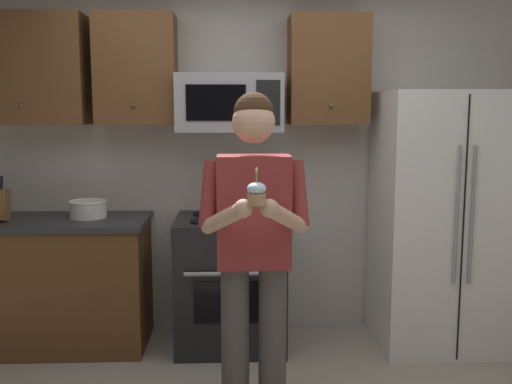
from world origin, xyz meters
TOP-DOWN VIEW (x-y plane):
  - wall_back at (0.00, 1.75)m, footprint 4.40×0.10m
  - oven_range at (-0.15, 1.36)m, footprint 0.76×0.70m
  - microwave at (-0.15, 1.48)m, footprint 0.74×0.41m
  - refrigerator at (1.35, 1.32)m, footprint 0.90×0.75m
  - cabinet_row_upper at (-0.72, 1.53)m, footprint 2.78×0.36m
  - counter_left at (-1.45, 1.38)m, footprint 1.44×0.66m
  - bowl_large_white at (-1.15, 1.42)m, footprint 0.26×0.26m
  - person at (-0.02, 0.31)m, footprint 0.60×0.48m
  - cupcake at (-0.02, -0.02)m, footprint 0.09×0.09m

SIDE VIEW (x-z plane):
  - oven_range at x=-0.15m, z-range 0.00..0.93m
  - counter_left at x=-1.45m, z-range 0.00..0.92m
  - refrigerator at x=1.35m, z-range 0.00..1.80m
  - bowl_large_white at x=-1.15m, z-range 0.92..1.05m
  - person at x=-0.02m, z-range 0.11..1.88m
  - cupcake at x=-0.02m, z-range 1.20..1.38m
  - wall_back at x=0.00m, z-range 0.00..2.60m
  - microwave at x=-0.15m, z-range 1.52..1.92m
  - cabinet_row_upper at x=-0.72m, z-range 1.57..2.33m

